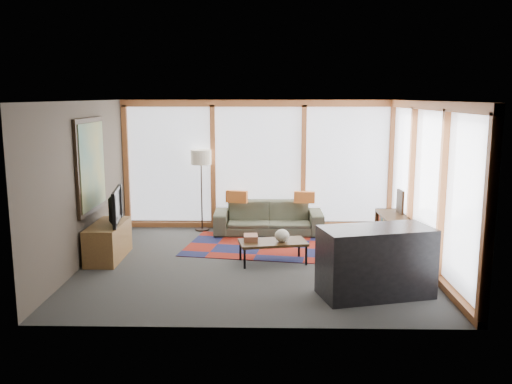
{
  "coord_description": "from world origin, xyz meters",
  "views": [
    {
      "loc": [
        0.19,
        -8.46,
        2.67
      ],
      "look_at": [
        0.0,
        0.4,
        1.1
      ],
      "focal_mm": 38.0,
      "sensor_mm": 36.0,
      "label": 1
    }
  ],
  "objects_px": {
    "sofa": "(268,218)",
    "bookshelf": "(401,240)",
    "floor_lamp": "(202,190)",
    "tv_console": "(108,241)",
    "television": "(111,206)",
    "bar_counter": "(376,262)",
    "coffee_table": "(273,252)"
  },
  "relations": [
    {
      "from": "sofa",
      "to": "tv_console",
      "type": "distance_m",
      "value": 3.19
    },
    {
      "from": "floor_lamp",
      "to": "television",
      "type": "distance_m",
      "value": 2.32
    },
    {
      "from": "coffee_table",
      "to": "floor_lamp",
      "type": "bearing_deg",
      "value": 123.31
    },
    {
      "from": "sofa",
      "to": "bookshelf",
      "type": "xyz_separation_m",
      "value": [
        2.22,
        -1.61,
        -0.01
      ]
    },
    {
      "from": "floor_lamp",
      "to": "tv_console",
      "type": "bearing_deg",
      "value": -123.85
    },
    {
      "from": "floor_lamp",
      "to": "bookshelf",
      "type": "height_order",
      "value": "floor_lamp"
    },
    {
      "from": "floor_lamp",
      "to": "television",
      "type": "relative_size",
      "value": 1.62
    },
    {
      "from": "sofa",
      "to": "floor_lamp",
      "type": "bearing_deg",
      "value": 170.22
    },
    {
      "from": "sofa",
      "to": "tv_console",
      "type": "xyz_separation_m",
      "value": [
        -2.67,
        -1.76,
        -0.01
      ]
    },
    {
      "from": "bar_counter",
      "to": "tv_console",
      "type": "bearing_deg",
      "value": 144.15
    },
    {
      "from": "bookshelf",
      "to": "television",
      "type": "bearing_deg",
      "value": -178.65
    },
    {
      "from": "coffee_table",
      "to": "bar_counter",
      "type": "height_order",
      "value": "bar_counter"
    },
    {
      "from": "coffee_table",
      "to": "bookshelf",
      "type": "height_order",
      "value": "bookshelf"
    },
    {
      "from": "coffee_table",
      "to": "bar_counter",
      "type": "distance_m",
      "value": 2.01
    },
    {
      "from": "tv_console",
      "to": "coffee_table",
      "type": "bearing_deg",
      "value": -3.46
    },
    {
      "from": "coffee_table",
      "to": "bookshelf",
      "type": "bearing_deg",
      "value": 8.21
    },
    {
      "from": "bookshelf",
      "to": "floor_lamp",
      "type": "bearing_deg",
      "value": 152.75
    },
    {
      "from": "floor_lamp",
      "to": "television",
      "type": "bearing_deg",
      "value": -122.99
    },
    {
      "from": "floor_lamp",
      "to": "coffee_table",
      "type": "xyz_separation_m",
      "value": [
        1.41,
        -2.14,
        -0.63
      ]
    },
    {
      "from": "sofa",
      "to": "bar_counter",
      "type": "height_order",
      "value": "bar_counter"
    },
    {
      "from": "sofa",
      "to": "floor_lamp",
      "type": "distance_m",
      "value": 1.45
    },
    {
      "from": "coffee_table",
      "to": "television",
      "type": "distance_m",
      "value": 2.77
    },
    {
      "from": "sofa",
      "to": "coffee_table",
      "type": "bearing_deg",
      "value": -88.52
    },
    {
      "from": "sofa",
      "to": "bookshelf",
      "type": "height_order",
      "value": "sofa"
    },
    {
      "from": "tv_console",
      "to": "bar_counter",
      "type": "relative_size",
      "value": 0.8
    },
    {
      "from": "floor_lamp",
      "to": "bar_counter",
      "type": "relative_size",
      "value": 1.09
    },
    {
      "from": "television",
      "to": "tv_console",
      "type": "bearing_deg",
      "value": 107.52
    },
    {
      "from": "floor_lamp",
      "to": "bookshelf",
      "type": "xyz_separation_m",
      "value": [
        3.56,
        -1.83,
        -0.51
      ]
    },
    {
      "from": "bar_counter",
      "to": "bookshelf",
      "type": "bearing_deg",
      "value": 51.41
    },
    {
      "from": "bookshelf",
      "to": "tv_console",
      "type": "distance_m",
      "value": 4.88
    },
    {
      "from": "bookshelf",
      "to": "television",
      "type": "height_order",
      "value": "television"
    },
    {
      "from": "bookshelf",
      "to": "bar_counter",
      "type": "height_order",
      "value": "bar_counter"
    }
  ]
}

